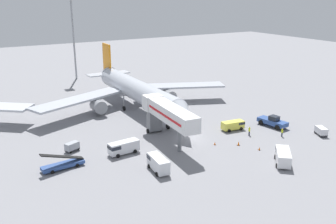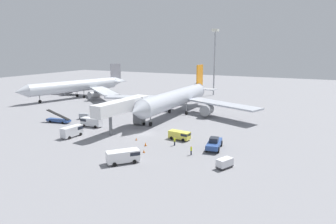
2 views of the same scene
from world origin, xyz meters
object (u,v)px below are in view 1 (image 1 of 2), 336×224
(pushback_tug, at_px, (273,121))
(service_van_near_center, at_px, (123,147))
(safety_cone_charlie, at_px, (215,144))
(service_van_near_left, at_px, (158,163))
(baggage_cart_rear_right, at_px, (72,146))
(airplane_at_gate, at_px, (135,90))
(safety_cone_bravo, at_px, (259,149))
(service_van_far_center, at_px, (283,156))
(ground_crew_worker_midground, at_px, (249,131))
(jet_bridge, at_px, (166,113))
(service_van_mid_right, at_px, (233,125))
(apron_light_mast, at_px, (72,21))
(ground_crew_worker_foreground, at_px, (282,132))
(belt_loader_truck, at_px, (63,164))
(safety_cone_alpha, at_px, (239,143))
(baggage_cart_outer_right, at_px, (321,131))

(pushback_tug, height_order, service_van_near_center, pushback_tug)
(service_van_near_center, xyz_separation_m, safety_cone_charlie, (15.98, -4.73, -0.98))
(pushback_tug, xyz_separation_m, service_van_near_left, (-30.16, -5.83, 0.24))
(service_van_near_center, distance_m, baggage_cart_rear_right, 9.08)
(airplane_at_gate, height_order, safety_cone_bravo, airplane_at_gate)
(service_van_far_center, height_order, ground_crew_worker_midground, service_van_far_center)
(pushback_tug, bearing_deg, service_van_near_left, -169.07)
(jet_bridge, xyz_separation_m, service_van_mid_right, (14.69, -1.47, -4.45))
(safety_cone_bravo, bearing_deg, pushback_tug, 35.54)
(safety_cone_charlie, height_order, apron_light_mast, apron_light_mast)
(airplane_at_gate, height_order, baggage_cart_rear_right, airplane_at_gate)
(baggage_cart_rear_right, relative_size, ground_crew_worker_foreground, 1.57)
(jet_bridge, xyz_separation_m, belt_loader_truck, (-19.71, -1.67, -4.74))
(safety_cone_alpha, height_order, apron_light_mast, apron_light_mast)
(jet_bridge, bearing_deg, belt_loader_truck, -175.17)
(jet_bridge, height_order, safety_cone_charlie, jet_bridge)
(safety_cone_bravo, bearing_deg, ground_crew_worker_foreground, 18.00)
(safety_cone_alpha, bearing_deg, service_van_far_center, -82.07)
(airplane_at_gate, bearing_deg, service_van_mid_right, -63.94)
(airplane_at_gate, xyz_separation_m, belt_loader_truck, (-23.42, -22.64, -3.97))
(service_van_far_center, xyz_separation_m, safety_cone_charlie, (-4.90, 11.62, -0.96))
(ground_crew_worker_foreground, bearing_deg, belt_loader_truck, 169.47)
(safety_cone_charlie, bearing_deg, airplane_at_gate, 96.31)
(service_van_near_left, distance_m, baggage_cart_rear_right, 16.89)
(service_van_near_left, relative_size, ground_crew_worker_midground, 2.82)
(service_van_near_center, bearing_deg, pushback_tug, -4.85)
(belt_loader_truck, relative_size, baggage_cart_rear_right, 2.51)
(pushback_tug, distance_m, safety_cone_charlie, 16.42)
(service_van_mid_right, height_order, ground_crew_worker_midground, ground_crew_worker_midground)
(ground_crew_worker_midground, distance_m, safety_cone_bravo, 7.17)
(safety_cone_bravo, bearing_deg, safety_cone_alpha, 116.06)
(safety_cone_alpha, bearing_deg, jet_bridge, 141.21)
(service_van_near_center, height_order, baggage_cart_outer_right, service_van_near_center)
(safety_cone_charlie, bearing_deg, jet_bridge, 138.23)
(service_van_far_center, relative_size, baggage_cart_rear_right, 2.02)
(safety_cone_bravo, relative_size, safety_cone_charlie, 1.06)
(baggage_cart_rear_right, bearing_deg, safety_cone_bravo, -29.48)
(pushback_tug, bearing_deg, service_van_mid_right, 163.08)
(pushback_tug, height_order, safety_cone_alpha, pushback_tug)
(baggage_cart_outer_right, height_order, safety_cone_bravo, baggage_cart_outer_right)
(airplane_at_gate, height_order, ground_crew_worker_midground, airplane_at_gate)
(airplane_at_gate, distance_m, baggage_cart_rear_right, 26.46)
(belt_loader_truck, distance_m, safety_cone_bravo, 33.32)
(belt_loader_truck, bearing_deg, safety_cone_alpha, -12.43)
(jet_bridge, distance_m, service_van_near_center, 10.28)
(jet_bridge, height_order, belt_loader_truck, jet_bridge)
(pushback_tug, distance_m, safety_cone_bravo, 13.48)
(pushback_tug, xyz_separation_m, ground_crew_worker_foreground, (-2.64, -5.12, -0.16))
(baggage_cart_outer_right, relative_size, safety_cone_alpha, 4.34)
(service_van_near_left, xyz_separation_m, baggage_cart_outer_right, (34.63, -2.53, -0.44))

